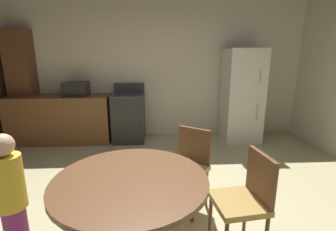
# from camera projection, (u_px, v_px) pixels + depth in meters

# --- Properties ---
(ground_plane) EXTENTS (14.00, 14.00, 0.00)m
(ground_plane) POSITION_uv_depth(u_px,v_px,m) (160.00, 225.00, 2.37)
(ground_plane) COLOR tan
(wall_back) EXTENTS (6.15, 0.12, 2.70)m
(wall_back) POSITION_uv_depth(u_px,v_px,m) (157.00, 70.00, 4.86)
(wall_back) COLOR beige
(wall_back) RESTS_ON ground
(kitchen_counter) EXTENTS (1.87, 0.60, 0.90)m
(kitchen_counter) POSITION_uv_depth(u_px,v_px,m) (62.00, 119.00, 4.60)
(kitchen_counter) COLOR brown
(kitchen_counter) RESTS_ON ground
(pantry_column) EXTENTS (0.44, 0.36, 2.10)m
(pantry_column) POSITION_uv_depth(u_px,v_px,m) (24.00, 87.00, 4.59)
(pantry_column) COLOR brown
(pantry_column) RESTS_ON ground
(oven_range) EXTENTS (0.60, 0.60, 1.10)m
(oven_range) POSITION_uv_depth(u_px,v_px,m) (129.00, 117.00, 4.66)
(oven_range) COLOR #2D2B28
(oven_range) RESTS_ON ground
(refrigerator) EXTENTS (0.68, 0.68, 1.76)m
(refrigerator) POSITION_uv_depth(u_px,v_px,m) (242.00, 96.00, 4.62)
(refrigerator) COLOR silver
(refrigerator) RESTS_ON ground
(microwave) EXTENTS (0.44, 0.32, 0.26)m
(microwave) POSITION_uv_depth(u_px,v_px,m) (76.00, 89.00, 4.47)
(microwave) COLOR black
(microwave) RESTS_ON kitchen_counter
(dining_table) EXTENTS (1.14, 1.14, 0.76)m
(dining_table) POSITION_uv_depth(u_px,v_px,m) (131.00, 198.00, 1.79)
(dining_table) COLOR brown
(dining_table) RESTS_ON ground
(chair_east) EXTENTS (0.45, 0.45, 0.87)m
(chair_east) POSITION_uv_depth(u_px,v_px,m) (246.00, 196.00, 1.98)
(chair_east) COLOR brown
(chair_east) RESTS_ON ground
(chair_northeast) EXTENTS (0.56, 0.56, 0.87)m
(chair_northeast) POSITION_uv_depth(u_px,v_px,m) (189.00, 163.00, 2.58)
(chair_northeast) COLOR brown
(chair_northeast) RESTS_ON ground
(person_child) EXTENTS (0.24, 0.24, 1.09)m
(person_child) POSITION_uv_depth(u_px,v_px,m) (11.00, 198.00, 1.82)
(person_child) COLOR #8C337A
(person_child) RESTS_ON ground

